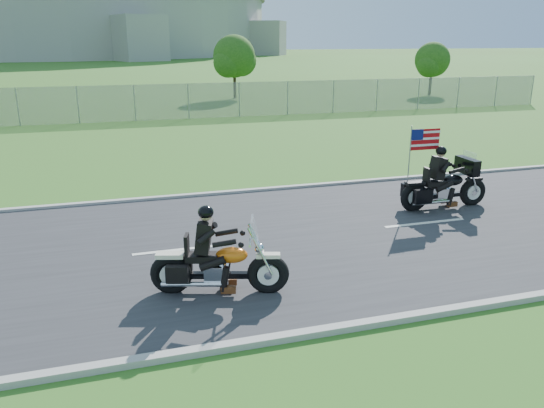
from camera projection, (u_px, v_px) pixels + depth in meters
name	position (u px, v px, depth m)	size (l,w,h in m)	color
ground	(271.00, 241.00, 12.13)	(420.00, 420.00, 0.00)	#375B1C
road	(271.00, 241.00, 12.12)	(120.00, 8.00, 0.04)	#28282B
curb_north	(233.00, 192.00, 15.82)	(120.00, 0.18, 0.12)	#9E9B93
curb_south	(344.00, 328.00, 8.41)	(120.00, 0.18, 0.12)	#9E9B93
fence	(78.00, 105.00, 28.74)	(60.00, 0.03, 2.00)	gray
tree_fence_near	(235.00, 59.00, 40.35)	(3.52, 3.28, 4.75)	#382316
tree_fence_far	(432.00, 62.00, 43.01)	(3.08, 2.87, 4.20)	#382316
motorcycle_lead	(217.00, 267.00, 9.49)	(2.46, 1.07, 1.69)	black
motorcycle_follow	(444.00, 188.00, 14.28)	(2.60, 0.85, 2.17)	black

